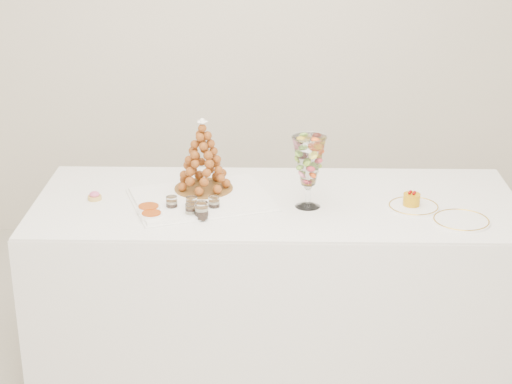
{
  "coord_description": "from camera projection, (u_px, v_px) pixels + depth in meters",
  "views": [
    {
      "loc": [
        -0.09,
        -3.16,
        2.28
      ],
      "look_at": [
        0.02,
        0.22,
        0.95
      ],
      "focal_mm": 60.0,
      "sensor_mm": 36.0,
      "label": 1
    }
  ],
  "objects": [
    {
      "name": "macaron_vase",
      "position": [
        309.0,
        162.0,
        3.71
      ],
      "size": [
        0.15,
        0.15,
        0.32
      ],
      "color": "white",
      "rests_on": "buffet_table"
    },
    {
      "name": "mousse_cake",
      "position": [
        412.0,
        199.0,
        3.77
      ],
      "size": [
        0.08,
        0.08,
        0.07
      ],
      "color": "#C38909",
      "rests_on": "cake_plate"
    },
    {
      "name": "buffet_table",
      "position": [
        276.0,
        283.0,
        4.0
      ],
      "size": [
        2.23,
        0.99,
        0.83
      ],
      "rotation": [
        0.0,
        0.0,
        -0.05
      ],
      "color": "white",
      "rests_on": "ground"
    },
    {
      "name": "ramekin_back",
      "position": [
        149.0,
        210.0,
        3.71
      ],
      "size": [
        0.1,
        0.1,
        0.03
      ],
      "primitive_type": "cylinder",
      "color": "white",
      "rests_on": "buffet_table"
    },
    {
      "name": "pink_tart",
      "position": [
        95.0,
        196.0,
        3.86
      ],
      "size": [
        0.06,
        0.06,
        0.04
      ],
      "color": "tan",
      "rests_on": "buffet_table"
    },
    {
      "name": "verrine_a",
      "position": [
        172.0,
        204.0,
        3.73
      ],
      "size": [
        0.06,
        0.06,
        0.07
      ],
      "primitive_type": "cylinder",
      "rotation": [
        0.0,
        0.0,
        -0.3
      ],
      "color": "white",
      "rests_on": "buffet_table"
    },
    {
      "name": "verrine_c",
      "position": [
        214.0,
        204.0,
        3.73
      ],
      "size": [
        0.06,
        0.06,
        0.07
      ],
      "primitive_type": "cylinder",
      "rotation": [
        0.0,
        0.0,
        0.2
      ],
      "color": "white",
      "rests_on": "buffet_table"
    },
    {
      "name": "room_walls",
      "position": [
        254.0,
        1.0,
        3.13
      ],
      "size": [
        4.54,
        4.04,
        2.82
      ],
      "color": "beige",
      "rests_on": "ground"
    },
    {
      "name": "verrine_e",
      "position": [
        202.0,
        211.0,
        3.64
      ],
      "size": [
        0.06,
        0.06,
        0.08
      ],
      "primitive_type": "cylinder",
      "rotation": [
        0.0,
        0.0,
        0.03
      ],
      "color": "white",
      "rests_on": "buffet_table"
    },
    {
      "name": "croquembouche",
      "position": [
        203.0,
        155.0,
        3.88
      ],
      "size": [
        0.27,
        0.27,
        0.34
      ],
      "rotation": [
        0.0,
        0.0,
        0.04
      ],
      "color": "brown",
      "rests_on": "lace_tray"
    },
    {
      "name": "verrine_b",
      "position": [
        192.0,
        204.0,
        3.72
      ],
      "size": [
        0.06,
        0.06,
        0.07
      ],
      "primitive_type": "cylinder",
      "rotation": [
        0.0,
        0.0,
        -0.2
      ],
      "color": "white",
      "rests_on": "buffet_table"
    },
    {
      "name": "verrine_d",
      "position": [
        191.0,
        211.0,
        3.66
      ],
      "size": [
        0.06,
        0.06,
        0.06
      ],
      "primitive_type": "cylinder",
      "rotation": [
        0.0,
        0.0,
        0.19
      ],
      "color": "white",
      "rests_on": "buffet_table"
    },
    {
      "name": "cake_plate",
      "position": [
        413.0,
        207.0,
        3.77
      ],
      "size": [
        0.23,
        0.23,
        0.01
      ],
      "primitive_type": "cylinder",
      "color": "white",
      "rests_on": "buffet_table"
    },
    {
      "name": "ramekin_front",
      "position": [
        152.0,
        216.0,
        3.64
      ],
      "size": [
        0.09,
        0.09,
        0.03
      ],
      "primitive_type": "cylinder",
      "color": "white",
      "rests_on": "buffet_table"
    },
    {
      "name": "spare_plate",
      "position": [
        461.0,
        221.0,
        3.63
      ],
      "size": [
        0.24,
        0.24,
        0.01
      ],
      "primitive_type": "cylinder",
      "color": "white",
      "rests_on": "buffet_table"
    },
    {
      "name": "lace_tray",
      "position": [
        202.0,
        199.0,
        3.85
      ],
      "size": [
        0.69,
        0.59,
        0.02
      ],
      "primitive_type": "cube",
      "rotation": [
        0.0,
        0.0,
        0.28
      ],
      "color": "white",
      "rests_on": "buffet_table"
    }
  ]
}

